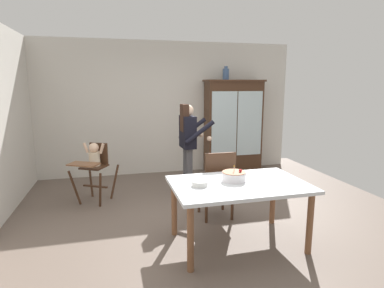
{
  "coord_description": "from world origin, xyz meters",
  "views": [
    {
      "loc": [
        -1.11,
        -3.84,
        1.84
      ],
      "look_at": [
        0.03,
        0.7,
        0.95
      ],
      "focal_mm": 29.4,
      "sensor_mm": 36.0,
      "label": 1
    }
  ],
  "objects": [
    {
      "name": "china_cabinet",
      "position": [
        1.35,
        2.37,
        0.97
      ],
      "size": [
        1.23,
        0.48,
        1.93
      ],
      "color": "#422819",
      "rests_on": "ground_plane"
    },
    {
      "name": "wall_back",
      "position": [
        0.0,
        2.63,
        1.35
      ],
      "size": [
        5.32,
        0.06,
        2.7
      ],
      "primitive_type": "cube",
      "color": "beige",
      "rests_on": "ground_plane"
    },
    {
      "name": "serving_bowl",
      "position": [
        -0.22,
        -0.64,
        0.77
      ],
      "size": [
        0.18,
        0.18,
        0.05
      ],
      "primitive_type": "cylinder",
      "color": "silver",
      "rests_on": "dining_table"
    },
    {
      "name": "high_chair_with_toddler",
      "position": [
        -1.43,
        1.16,
        0.65
      ],
      "size": [
        0.78,
        0.84,
        0.95
      ],
      "rotation": [
        0.0,
        0.0,
        -0.5
      ],
      "color": "#422819",
      "rests_on": "ground_plane"
    },
    {
      "name": "birthday_cake",
      "position": [
        0.22,
        -0.56,
        0.79
      ],
      "size": [
        0.28,
        0.28,
        0.19
      ],
      "color": "white",
      "rests_on": "dining_table"
    },
    {
      "name": "adult_person",
      "position": [
        0.06,
        1.08,
        0.97
      ],
      "size": [
        0.51,
        0.5,
        1.53
      ],
      "rotation": [
        0.0,
        0.0,
        1.62
      ],
      "color": "#47474C",
      "rests_on": "ground_plane"
    },
    {
      "name": "ground_plane",
      "position": [
        0.0,
        0.0,
        0.0
      ],
      "size": [
        6.24,
        6.24,
        0.0
      ],
      "primitive_type": "plane",
      "color": "#66564C"
    },
    {
      "name": "ceramic_vase",
      "position": [
        1.16,
        2.37,
        2.05
      ],
      "size": [
        0.13,
        0.13,
        0.27
      ],
      "color": "#3D567F",
      "rests_on": "china_cabinet"
    },
    {
      "name": "dining_table",
      "position": [
        0.24,
        -0.65,
        0.65
      ],
      "size": [
        1.53,
        1.0,
        0.74
      ],
      "color": "silver",
      "rests_on": "ground_plane"
    },
    {
      "name": "dining_chair_far_side",
      "position": [
        0.23,
        0.06,
        0.56
      ],
      "size": [
        0.44,
        0.44,
        0.96
      ],
      "rotation": [
        0.0,
        0.0,
        3.15
      ],
      "color": "#422819",
      "rests_on": "ground_plane"
    }
  ]
}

